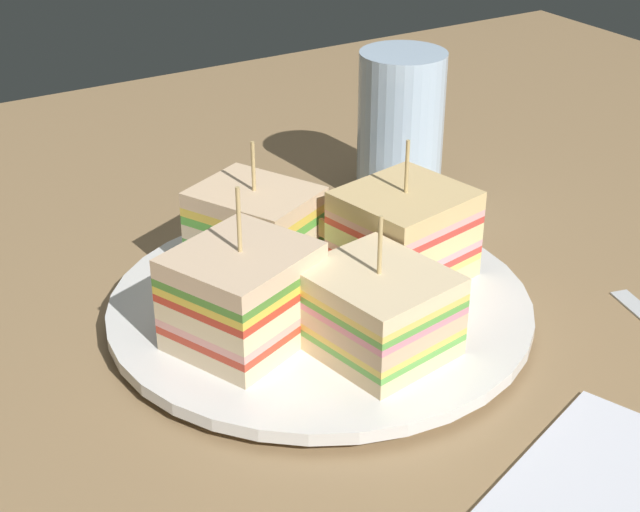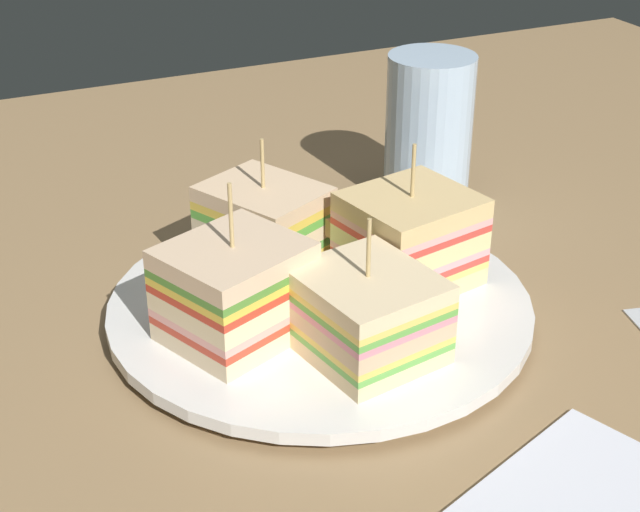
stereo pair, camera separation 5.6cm
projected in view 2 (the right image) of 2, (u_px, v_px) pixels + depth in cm
name	position (u px, v px, depth cm)	size (l,w,h in cm)	color
ground_plane	(320.00, 331.00, 58.97)	(127.94, 99.69, 1.80)	#96764F
plate	(320.00, 307.00, 58.15)	(25.51, 25.51, 1.37)	white
sandwich_wedge_0	(235.00, 291.00, 53.25)	(9.17, 8.66, 9.38)	beige
sandwich_wedge_1	(372.00, 313.00, 52.09)	(7.68, 8.33, 8.13)	beige
sandwich_wedge_2	(406.00, 236.00, 59.11)	(8.45, 7.90, 9.03)	beige
sandwich_wedge_3	(265.00, 225.00, 60.99)	(8.39, 9.10, 8.41)	beige
chip_pile	(347.00, 289.00, 56.72)	(7.89, 6.73, 2.48)	#E2C86C
drinking_glass	(428.00, 140.00, 71.65)	(6.48, 6.48, 11.26)	silver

